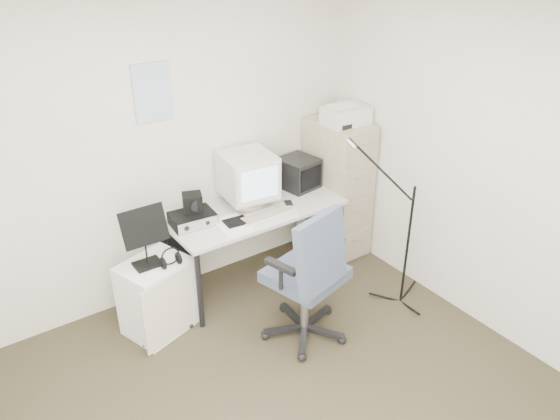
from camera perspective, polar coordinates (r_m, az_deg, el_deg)
floor at (r=3.83m, az=1.51°, el=-20.73°), size 3.60×3.60×0.01m
ceiling at (r=2.56m, az=2.24°, el=19.64°), size 3.60×3.60×0.01m
wall_back at (r=4.42m, az=-12.31°, el=5.75°), size 3.60×0.02×2.50m
wall_right at (r=4.22m, az=21.88°, el=3.22°), size 0.02×3.60×2.50m
wall_calendar at (r=4.25m, az=-13.18°, el=11.89°), size 0.30×0.02×0.44m
filing_cabinet at (r=5.18m, az=5.99°, el=2.35°), size 0.40×0.60×1.30m
printer at (r=4.87m, az=6.91°, el=9.81°), size 0.41×0.29×0.15m
desk at (r=4.79m, az=-2.65°, el=-3.65°), size 1.50×0.70×0.73m
crt_monitor at (r=4.58m, az=-3.40°, el=3.18°), size 0.46×0.47×0.45m
crt_tv at (r=4.93m, az=1.90°, el=3.90°), size 0.34×0.36×0.27m
desk_speaker at (r=4.80m, az=-0.62°, el=2.32°), size 0.08×0.08×0.14m
keyboard at (r=4.47m, az=-1.26°, el=-0.53°), size 0.50×0.19×0.03m
mouse at (r=4.63m, az=0.89°, el=0.60°), size 0.10×0.12×0.03m
radio_receiver at (r=4.40m, az=-9.14°, el=-0.89°), size 0.36×0.27×0.10m
radio_speaker at (r=4.37m, az=-9.13°, el=0.78°), size 0.19×0.18×0.15m
papers at (r=4.35m, az=-5.04°, el=-1.55°), size 0.26×0.34×0.02m
pc_tower at (r=5.26m, az=3.90°, el=-2.85°), size 0.21×0.42×0.38m
office_chair at (r=4.06m, az=2.68°, el=-6.49°), size 0.81×0.81×1.16m
side_cart at (r=4.38m, az=-12.72°, el=-8.80°), size 0.59×0.52×0.61m
music_stand at (r=4.07m, az=-14.02°, el=-2.72°), size 0.37×0.28×0.49m
headphones at (r=4.13m, az=-11.34°, el=-5.10°), size 0.17×0.17×0.03m
mic_stand at (r=4.47m, az=13.39°, el=-1.92°), size 0.03×0.03×1.41m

